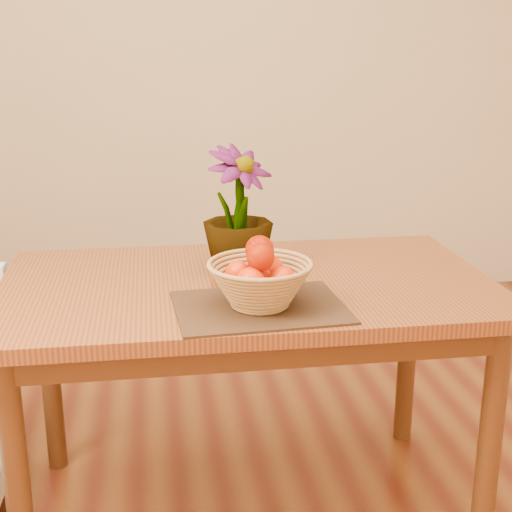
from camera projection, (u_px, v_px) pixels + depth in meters
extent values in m
cube|color=beige|center=(196.00, 53.00, 3.71)|extent=(4.00, 0.02, 2.70)
cube|color=brown|center=(247.00, 287.00, 2.04)|extent=(1.40, 0.80, 0.04)
cube|color=#462510|center=(247.00, 307.00, 2.06)|extent=(1.28, 0.68, 0.08)
cylinder|color=#462510|center=(17.00, 484.00, 1.76)|extent=(0.06, 0.06, 0.71)
cylinder|color=#462510|center=(490.00, 445.00, 1.93)|extent=(0.06, 0.06, 0.71)
cylinder|color=#462510|center=(50.00, 371.00, 2.37)|extent=(0.06, 0.06, 0.71)
cylinder|color=#462510|center=(407.00, 349.00, 2.54)|extent=(0.06, 0.06, 0.71)
cube|color=#361F13|center=(260.00, 307.00, 1.82)|extent=(0.45, 0.35, 0.01)
cylinder|color=#AB7F47|center=(260.00, 304.00, 1.82)|extent=(0.14, 0.14, 0.01)
sphere|color=red|center=(260.00, 278.00, 1.80)|extent=(0.06, 0.06, 0.06)
sphere|color=red|center=(269.00, 269.00, 1.85)|extent=(0.07, 0.07, 0.07)
sphere|color=red|center=(238.00, 274.00, 1.82)|extent=(0.07, 0.07, 0.07)
sphere|color=red|center=(250.00, 282.00, 1.74)|extent=(0.07, 0.07, 0.07)
sphere|color=red|center=(282.00, 279.00, 1.78)|extent=(0.07, 0.07, 0.07)
sphere|color=red|center=(259.00, 250.00, 1.81)|extent=(0.07, 0.07, 0.07)
sphere|color=red|center=(260.00, 257.00, 1.75)|extent=(0.07, 0.07, 0.07)
sphere|color=red|center=(259.00, 250.00, 1.81)|extent=(0.07, 0.07, 0.07)
sphere|color=red|center=(260.00, 257.00, 1.75)|extent=(0.07, 0.07, 0.07)
imported|color=#164A15|center=(238.00, 210.00, 2.07)|extent=(0.29, 0.29, 0.37)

